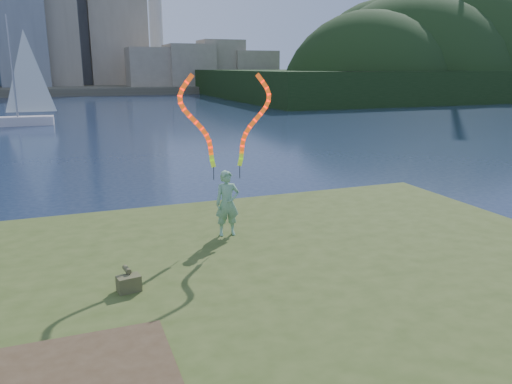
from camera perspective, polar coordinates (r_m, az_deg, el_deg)
name	(u,v)px	position (r m, az deg, el deg)	size (l,w,h in m)	color
ground	(177,312)	(9.81, -9.01, -13.43)	(320.00, 320.00, 0.00)	#192640
grassy_knoll	(210,362)	(7.70, -5.31, -18.74)	(20.00, 18.00, 0.80)	#3C4C1B
far_shore	(71,88)	(103.64, -20.37, 11.11)	(320.00, 40.00, 1.20)	#504B3B
wooded_hill	(449,93)	(91.99, 21.23, 10.49)	(78.00, 50.00, 63.00)	black
woman_with_ribbons	(227,172)	(11.04, -3.35, 2.26)	(1.99, 0.40, 3.89)	#1C7138
canvas_bag	(129,282)	(8.88, -14.35, -9.98)	(0.42, 0.47, 0.36)	#474226
sailboat	(21,107)	(43.75, -25.31, 8.78)	(5.54, 1.77, 8.39)	silver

